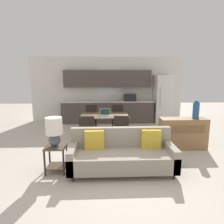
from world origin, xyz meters
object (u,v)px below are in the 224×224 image
at_px(credenza, 183,133).
at_px(laptop, 105,114).
at_px(dining_chair_far_right, 118,117).
at_px(couch, 122,155).
at_px(dining_chair_near_left, 87,130).
at_px(dining_table, 104,117).
at_px(vase, 196,110).
at_px(table_lamp, 54,130).
at_px(refrigerator, 163,99).
at_px(side_table, 56,155).
at_px(dining_chair_far_left, 91,117).
at_px(dining_chair_near_right, 122,130).

relative_size(credenza, laptop, 3.80).
bearing_deg(dining_chair_far_right, couch, -87.39).
bearing_deg(dining_chair_far_right, dining_chair_near_left, -113.48).
xyz_separation_m(dining_table, vase, (2.40, -1.00, 0.36)).
bearing_deg(table_lamp, credenza, 21.67).
distance_m(credenza, dining_chair_far_right, 2.46).
bearing_deg(credenza, couch, -145.72).
height_order(refrigerator, side_table, refrigerator).
bearing_deg(vase, dining_chair_near_left, 177.24).
bearing_deg(laptop, couch, -81.83).
relative_size(dining_table, table_lamp, 2.46).
bearing_deg(vase, table_lamp, -160.49).
bearing_deg(table_lamp, vase, 19.51).
xyz_separation_m(vase, dining_chair_far_right, (-1.92, 1.87, -0.55)).
distance_m(refrigerator, dining_chair_far_left, 3.19).
distance_m(credenza, dining_chair_near_left, 2.57).
distance_m(refrigerator, credenza, 3.11).
bearing_deg(refrigerator, credenza, -96.39).
height_order(dining_table, dining_chair_near_left, dining_chair_near_left).
xyz_separation_m(table_lamp, dining_chair_far_right, (1.48, 3.08, -0.39)).
relative_size(couch, side_table, 3.89).
relative_size(side_table, dining_chair_far_right, 0.60).
xyz_separation_m(refrigerator, dining_chair_far_right, (-1.96, -1.20, -0.48)).
distance_m(side_table, vase, 3.66).
bearing_deg(dining_chair_near_right, refrigerator, -116.61).
distance_m(couch, laptop, 2.16).
distance_m(couch, table_lamp, 1.46).
height_order(table_lamp, vase, vase).
distance_m(dining_chair_far_right, laptop, 1.09).
distance_m(table_lamp, dining_chair_near_right, 2.04).
bearing_deg(side_table, couch, 0.47).
relative_size(table_lamp, dining_chair_near_right, 0.66).
xyz_separation_m(refrigerator, credenza, (-0.34, -3.04, -0.56)).
xyz_separation_m(dining_table, dining_chair_far_left, (-0.46, 0.84, -0.18)).
bearing_deg(side_table, dining_chair_near_right, 42.68).
bearing_deg(side_table, refrigerator, 51.06).
bearing_deg(dining_chair_near_right, dining_chair_near_left, 9.11).
bearing_deg(credenza, dining_chair_near_left, 177.51).
xyz_separation_m(credenza, vase, (0.30, -0.03, 0.63)).
relative_size(dining_table, vase, 3.09).
xyz_separation_m(dining_table, dining_chair_near_left, (-0.47, -0.86, -0.18)).
height_order(refrigerator, dining_chair_near_left, refrigerator).
xyz_separation_m(refrigerator, dining_chair_near_left, (-2.91, -2.93, -0.48)).
relative_size(table_lamp, laptop, 1.84).
xyz_separation_m(table_lamp, vase, (3.40, 1.21, 0.15)).
bearing_deg(table_lamp, laptop, 64.27).
relative_size(dining_chair_far_right, laptop, 2.80).
bearing_deg(dining_chair_far_right, refrigerator, 36.51).
height_order(vase, dining_chair_far_right, vase).
height_order(dining_chair_far_right, laptop, laptop).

